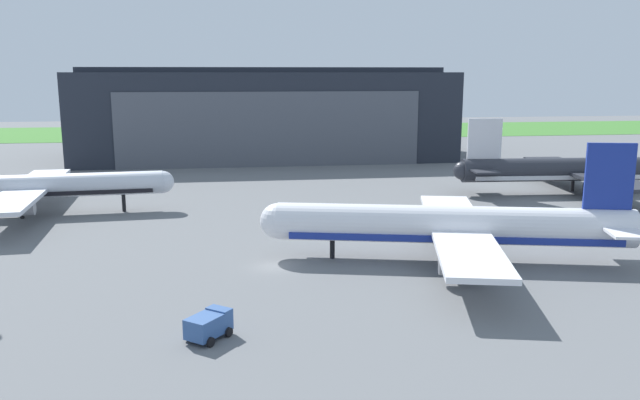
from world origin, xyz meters
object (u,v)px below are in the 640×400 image
(airliner_near_left, at_px, (451,226))
(fuel_bowser, at_px, (209,325))
(maintenance_hangar, at_px, (265,114))
(airliner_far_left, at_px, (589,170))
(airliner_far_right, at_px, (33,187))

(airliner_near_left, distance_m, fuel_bowser, 31.23)
(maintenance_hangar, height_order, airliner_far_left, maintenance_hangar)
(airliner_near_left, bearing_deg, fuel_bowser, -145.87)
(airliner_far_right, bearing_deg, airliner_far_left, 2.94)
(maintenance_hangar, relative_size, airliner_far_left, 1.83)
(airliner_far_right, bearing_deg, maintenance_hangar, 59.27)
(airliner_far_right, relative_size, fuel_bowser, 9.54)
(airliner_near_left, height_order, airliner_far_left, airliner_near_left)
(airliner_far_right, bearing_deg, fuel_bowser, -61.16)
(airliner_near_left, bearing_deg, airliner_far_left, 43.62)
(airliner_far_right, distance_m, airliner_far_left, 89.57)
(fuel_bowser, bearing_deg, maintenance_hangar, 84.47)
(airliner_near_left, distance_m, airliner_far_right, 60.70)
(maintenance_hangar, distance_m, fuel_bowser, 111.93)
(airliner_far_left, bearing_deg, fuel_bowser, -139.96)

